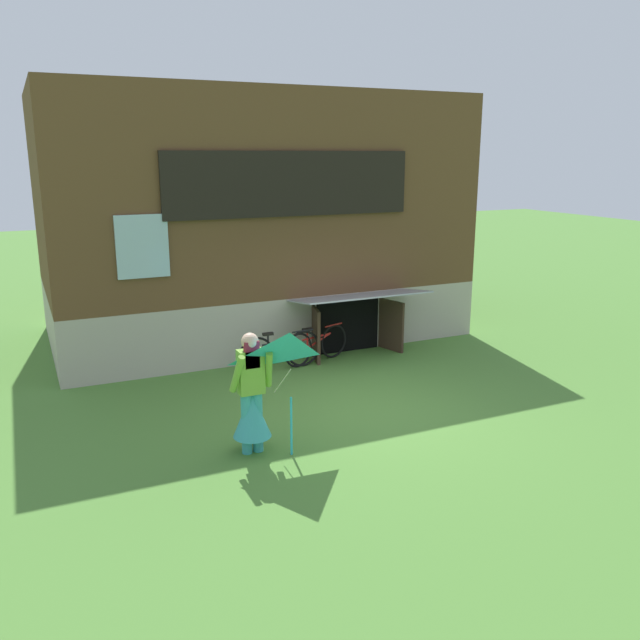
{
  "coord_description": "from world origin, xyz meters",
  "views": [
    {
      "loc": [
        -4.78,
        -8.62,
        3.95
      ],
      "look_at": [
        -0.36,
        0.92,
        1.3
      ],
      "focal_mm": 36.96,
      "sensor_mm": 36.0,
      "label": 1
    }
  ],
  "objects_px": {
    "kite": "(290,366)",
    "bicycle_black": "(280,351)",
    "bicycle_red": "(316,345)",
    "person": "(252,403)"
  },
  "relations": [
    {
      "from": "person",
      "to": "kite",
      "type": "distance_m",
      "value": 0.92
    },
    {
      "from": "kite",
      "to": "bicycle_red",
      "type": "distance_m",
      "value": 4.5
    },
    {
      "from": "bicycle_red",
      "to": "person",
      "type": "bearing_deg",
      "value": -143.88
    },
    {
      "from": "person",
      "to": "kite",
      "type": "xyz_separation_m",
      "value": [
        0.33,
        -0.56,
        0.65
      ]
    },
    {
      "from": "bicycle_red",
      "to": "bicycle_black",
      "type": "bearing_deg",
      "value": 173.65
    },
    {
      "from": "person",
      "to": "bicycle_black",
      "type": "relative_size",
      "value": 1.01
    },
    {
      "from": "kite",
      "to": "bicycle_black",
      "type": "bearing_deg",
      "value": 70.59
    },
    {
      "from": "kite",
      "to": "bicycle_red",
      "type": "xyz_separation_m",
      "value": [
        2.12,
        3.84,
        -1.01
      ]
    },
    {
      "from": "bicycle_black",
      "to": "person",
      "type": "bearing_deg",
      "value": -121.03
    },
    {
      "from": "person",
      "to": "bicycle_red",
      "type": "relative_size",
      "value": 1.1
    }
  ]
}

